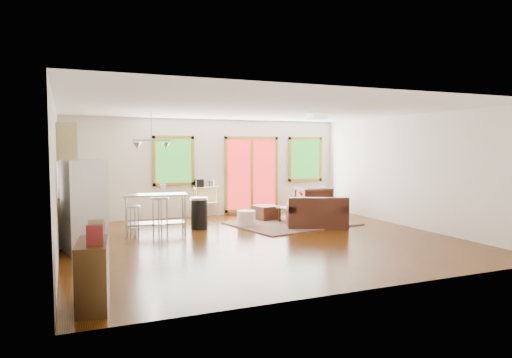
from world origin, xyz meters
name	(u,v)px	position (x,y,z in m)	size (l,w,h in m)	color
floor	(262,240)	(0.00, 0.00, -0.01)	(7.50, 7.00, 0.02)	#321704
ceiling	(262,109)	(0.00, 0.00, 2.61)	(7.50, 7.00, 0.02)	white
back_wall	(210,168)	(0.00, 3.51, 1.30)	(7.50, 0.02, 2.60)	silver
left_wall	(56,180)	(-3.76, 0.00, 1.30)	(0.02, 7.00, 2.60)	silver
right_wall	(411,171)	(3.76, 0.00, 1.30)	(0.02, 7.00, 2.60)	silver
front_wall	(371,190)	(0.00, -3.51, 1.30)	(7.50, 0.02, 2.60)	silver
window_left	(173,161)	(-1.00, 3.46, 1.50)	(1.10, 0.05, 1.30)	#1E5619
french_doors	(252,174)	(1.20, 3.46, 1.10)	(1.60, 0.05, 2.10)	#B11C1C
window_right	(305,159)	(2.90, 3.46, 1.50)	(1.10, 0.05, 1.30)	#1E5619
rug	(292,223)	(1.41, 1.41, 0.01)	(2.74, 2.10, 0.03)	#4A593A
loveseat	(317,215)	(1.72, 0.77, 0.29)	(1.55, 1.24, 0.72)	#32170F
coffee_table	(297,209)	(1.69, 1.72, 0.32)	(1.05, 0.80, 0.37)	#32200B
armchair	(313,199)	(2.63, 2.53, 0.43)	(0.83, 0.78, 0.85)	#32170F
ottoman	(266,213)	(1.08, 2.23, 0.18)	(0.55, 0.55, 0.37)	#32170F
pouf	(246,219)	(0.26, 1.52, 0.19)	(0.43, 0.43, 0.37)	silver
vase	(301,200)	(1.93, 1.89, 0.52)	(0.25, 0.26, 0.33)	silver
book	(303,199)	(1.98, 1.89, 0.53)	(0.20, 0.02, 0.26)	maroon
cabinets	(72,192)	(-3.49, 1.70, 0.93)	(0.64, 2.24, 2.30)	tan
refrigerator	(85,206)	(-3.30, 0.23, 0.82)	(0.79, 0.78, 1.63)	#B7BABC
island	(155,206)	(-1.84, 1.49, 0.58)	(1.40, 0.69, 0.85)	#B7BABC
cup	(163,186)	(-1.65, 1.62, 1.02)	(0.13, 0.10, 0.13)	white
bar_stool_a	(133,214)	(-2.35, 1.27, 0.48)	(0.38, 0.38, 0.65)	#B7BABC
bar_stool_b	(160,207)	(-1.79, 1.25, 0.60)	(0.50, 0.50, 0.80)	#B7BABC
trash_can	(199,213)	(-0.83, 1.65, 0.36)	(0.44, 0.44, 0.72)	black
kitchen_cart	(205,191)	(-0.20, 3.35, 0.69)	(0.67, 0.44, 1.01)	tan
bookshelf	(93,273)	(-3.35, -2.79, 0.40)	(0.44, 0.90, 1.02)	#32200B
ceiling_flush	(317,117)	(1.60, 0.60, 2.53)	(0.35, 0.35, 0.12)	white
pendant_light	(152,145)	(-1.90, 1.50, 1.90)	(0.80, 0.18, 0.79)	gray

